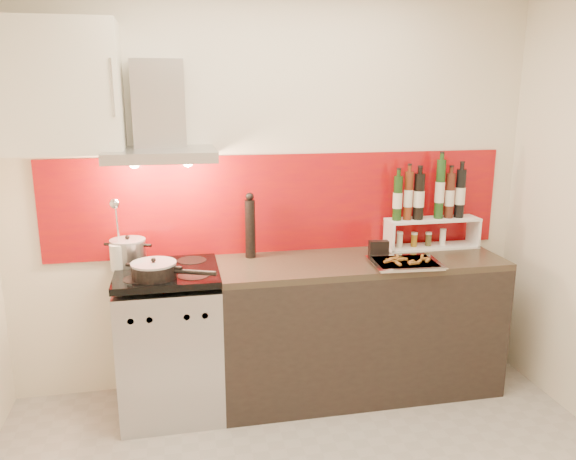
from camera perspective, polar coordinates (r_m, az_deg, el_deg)
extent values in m
cube|color=silver|center=(3.64, -1.40, 3.96)|extent=(3.40, 0.02, 2.60)
cube|color=maroon|center=(3.66, -0.59, 2.72)|extent=(3.00, 0.02, 0.64)
cube|color=#B7B7BA|center=(3.57, -11.80, -11.41)|extent=(0.60, 0.60, 0.84)
cube|color=black|center=(3.35, -11.73, -14.89)|extent=(0.50, 0.02, 0.40)
cube|color=#B7B7BA|center=(3.19, -12.07, -8.72)|extent=(0.56, 0.02, 0.12)
cube|color=#FF190C|center=(3.18, -12.07, -8.76)|extent=(0.10, 0.01, 0.04)
cube|color=black|center=(3.40, -12.19, -4.22)|extent=(0.60, 0.60, 0.04)
cube|color=black|center=(3.74, 7.18, -9.85)|extent=(1.80, 0.60, 0.86)
cube|color=#2F241C|center=(3.58, 7.40, -3.25)|extent=(1.80, 0.60, 0.04)
cube|color=#B7B7BA|center=(3.30, -12.80, 7.50)|extent=(0.62, 0.50, 0.06)
cube|color=#B7B7BA|center=(3.44, -13.01, 12.40)|extent=(0.30, 0.18, 0.50)
sphere|color=#FFD18C|center=(3.32, -15.37, 6.67)|extent=(0.07, 0.07, 0.07)
sphere|color=#FFD18C|center=(3.31, -10.15, 6.93)|extent=(0.07, 0.07, 0.07)
cube|color=white|center=(3.42, -22.61, 13.22)|extent=(0.70, 0.35, 0.72)
cylinder|color=#B7B7BA|center=(3.52, -15.91, -2.25)|extent=(0.21, 0.21, 0.14)
cylinder|color=#99999E|center=(3.50, -15.99, -1.02)|extent=(0.21, 0.21, 0.01)
sphere|color=black|center=(3.50, -16.01, -0.73)|extent=(0.03, 0.03, 0.03)
cylinder|color=black|center=(3.24, -13.45, -4.07)|extent=(0.25, 0.25, 0.08)
cylinder|color=#99999E|center=(3.23, -13.49, -3.31)|extent=(0.25, 0.25, 0.01)
sphere|color=black|center=(3.23, -13.51, -2.99)|extent=(0.03, 0.03, 0.03)
cylinder|color=black|center=(3.15, -9.39, -4.26)|extent=(0.23, 0.12, 0.03)
cylinder|color=silver|center=(3.47, -16.89, -2.66)|extent=(0.09, 0.09, 0.15)
cylinder|color=silver|center=(3.42, -16.95, 0.58)|extent=(0.01, 0.07, 0.28)
sphere|color=silver|center=(3.33, -17.21, 2.58)|extent=(0.06, 0.06, 0.06)
cylinder|color=black|center=(3.55, -3.86, 0.10)|extent=(0.07, 0.07, 0.37)
sphere|color=black|center=(3.50, -3.92, 3.40)|extent=(0.05, 0.05, 0.05)
cube|color=white|center=(3.92, 14.33, -1.64)|extent=(0.63, 0.17, 0.01)
cube|color=white|center=(3.78, 10.23, -0.59)|extent=(0.01, 0.17, 0.18)
cube|color=white|center=(4.04, 18.33, -0.14)|extent=(0.02, 0.17, 0.18)
cube|color=white|center=(3.88, 14.50, 1.04)|extent=(0.63, 0.17, 0.02)
cylinder|color=#173210|center=(3.74, 11.07, 3.19)|extent=(0.06, 0.06, 0.29)
cylinder|color=#58240F|center=(3.77, 12.11, 3.42)|extent=(0.06, 0.06, 0.32)
cylinder|color=black|center=(3.80, 13.14, 3.34)|extent=(0.07, 0.07, 0.31)
cylinder|color=#193B15|center=(3.86, 15.18, 4.02)|extent=(0.06, 0.06, 0.39)
cylinder|color=#421C11|center=(3.90, 16.10, 3.38)|extent=(0.06, 0.06, 0.30)
cylinder|color=black|center=(3.93, 17.08, 3.58)|extent=(0.07, 0.07, 0.33)
cylinder|color=beige|center=(3.82, 11.27, -1.05)|extent=(0.04, 0.04, 0.09)
cylinder|color=#896216|center=(3.86, 12.68, -1.04)|extent=(0.04, 0.04, 0.08)
cylinder|color=#484524|center=(3.90, 14.07, -0.98)|extent=(0.04, 0.04, 0.08)
cylinder|color=white|center=(3.94, 15.44, -0.77)|extent=(0.04, 0.04, 0.10)
cube|color=black|center=(3.60, 9.18, -1.90)|extent=(0.13, 0.06, 0.11)
cube|color=silver|center=(3.50, 11.81, -3.36)|extent=(0.42, 0.33, 0.01)
cube|color=silver|center=(3.49, 11.82, -3.20)|extent=(0.44, 0.35, 0.01)
cube|color=red|center=(3.49, 11.82, -3.20)|extent=(0.37, 0.29, 0.01)
cube|color=brown|center=(3.56, 11.04, -2.68)|extent=(0.03, 0.05, 0.01)
cube|color=brown|center=(3.52, 11.63, -2.87)|extent=(0.05, 0.05, 0.01)
cube|color=brown|center=(3.42, 11.15, -3.38)|extent=(0.02, 0.05, 0.01)
cube|color=brown|center=(3.55, 13.70, -2.87)|extent=(0.05, 0.02, 0.01)
cube|color=brown|center=(3.47, 12.41, -3.16)|extent=(0.05, 0.04, 0.01)
cube|color=brown|center=(3.44, 12.59, -3.31)|extent=(0.05, 0.03, 0.01)
cube|color=brown|center=(3.45, 10.06, -3.15)|extent=(0.05, 0.04, 0.01)
cube|color=brown|center=(3.52, 14.02, -3.01)|extent=(0.05, 0.05, 0.01)
cube|color=brown|center=(3.48, 10.30, -3.03)|extent=(0.05, 0.03, 0.01)
cube|color=brown|center=(3.60, 13.45, -2.62)|extent=(0.04, 0.05, 0.01)
cube|color=brown|center=(3.48, 10.60, -3.01)|extent=(0.03, 0.05, 0.01)
cube|color=brown|center=(3.52, 11.40, -2.88)|extent=(0.02, 0.05, 0.01)
cube|color=brown|center=(3.49, 11.04, -3.02)|extent=(0.05, 0.03, 0.01)
cube|color=brown|center=(3.48, 10.84, -3.04)|extent=(0.03, 0.06, 0.01)
cube|color=brown|center=(3.52, 10.70, -2.84)|extent=(0.05, 0.02, 0.01)
cube|color=brown|center=(3.48, 13.17, -3.17)|extent=(0.05, 0.05, 0.01)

